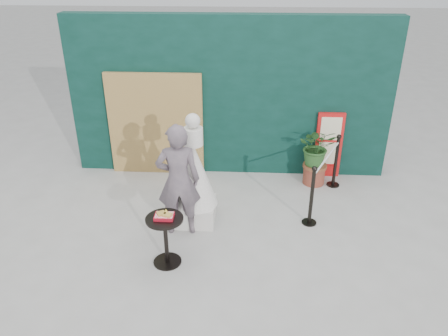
# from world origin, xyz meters

# --- Properties ---
(ground) EXTENTS (60.00, 60.00, 0.00)m
(ground) POSITION_xyz_m (0.00, 0.00, 0.00)
(ground) COLOR #ADAAA5
(ground) RESTS_ON ground
(back_wall) EXTENTS (6.00, 0.30, 3.00)m
(back_wall) POSITION_xyz_m (0.00, 3.15, 1.50)
(back_wall) COLOR black
(back_wall) RESTS_ON ground
(bamboo_fence) EXTENTS (1.80, 0.08, 2.00)m
(bamboo_fence) POSITION_xyz_m (-1.40, 2.94, 1.00)
(bamboo_fence) COLOR tan
(bamboo_fence) RESTS_ON ground
(woman) EXTENTS (0.71, 0.51, 1.80)m
(woman) POSITION_xyz_m (-0.67, 0.94, 0.90)
(woman) COLOR slate
(woman) RESTS_ON ground
(menu_board) EXTENTS (0.50, 0.07, 1.30)m
(menu_board) POSITION_xyz_m (1.90, 2.95, 0.65)
(menu_board) COLOR red
(menu_board) RESTS_ON ground
(statue) EXTENTS (0.72, 0.72, 1.85)m
(statue) POSITION_xyz_m (-0.46, 1.24, 0.76)
(statue) COLOR beige
(statue) RESTS_ON ground
(cafe_table) EXTENTS (0.52, 0.52, 0.75)m
(cafe_table) POSITION_xyz_m (-0.75, 0.15, 0.50)
(cafe_table) COLOR black
(cafe_table) RESTS_ON ground
(food_basket) EXTENTS (0.26, 0.19, 0.11)m
(food_basket) POSITION_xyz_m (-0.75, 0.16, 0.79)
(food_basket) COLOR #B01224
(food_basket) RESTS_ON cafe_table
(planter) EXTENTS (0.67, 0.58, 1.13)m
(planter) POSITION_xyz_m (1.62, 2.63, 0.66)
(planter) COLOR brown
(planter) RESTS_ON ground
(stanchion_barrier) EXTENTS (0.84, 1.54, 1.03)m
(stanchion_barrier) POSITION_xyz_m (1.69, 1.92, 0.49)
(stanchion_barrier) COLOR black
(stanchion_barrier) RESTS_ON ground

